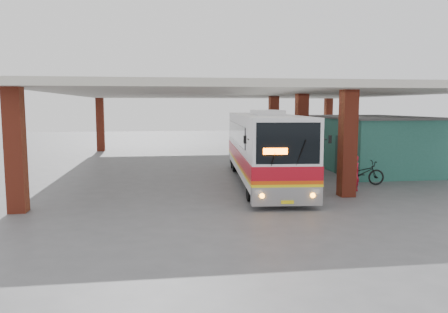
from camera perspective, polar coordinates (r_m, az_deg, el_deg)
ground at (r=20.65m, az=4.59°, el=-3.71°), size 90.00×90.00×0.00m
brick_columns at (r=25.56m, az=5.31°, el=3.18°), size 20.10×21.60×4.35m
canopy_roof at (r=26.80m, az=2.67°, el=8.34°), size 21.00×23.00×0.30m
shop_building at (r=26.74m, az=18.56°, el=1.70°), size 5.20×8.20×3.11m
coach_bus at (r=21.14m, az=5.16°, el=1.30°), size 3.56×12.22×3.51m
motorcycle at (r=21.39m, az=17.44°, el=-2.08°), size 2.26×0.98×1.15m
pedestrian at (r=19.72m, az=16.63°, el=-2.15°), size 0.66×0.54×1.57m
red_chair at (r=30.39m, az=10.36°, el=0.29°), size 0.46×0.46×0.87m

